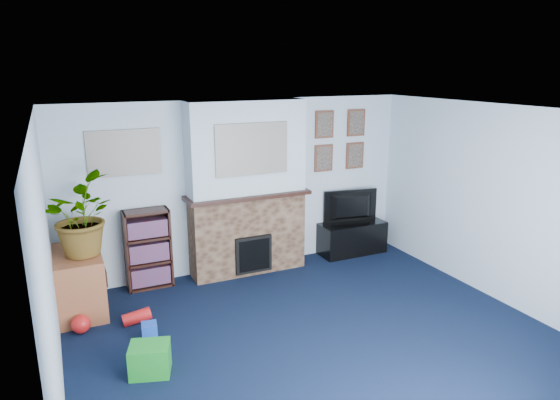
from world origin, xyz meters
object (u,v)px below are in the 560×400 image
tv_stand (352,239)px  bookshelf (148,250)px  television (352,207)px  sideboard (80,283)px

tv_stand → bookshelf: 3.11m
tv_stand → bookshelf: bearing=178.6°
tv_stand → television: bearing=90.0°
tv_stand → television: television is taller
television → sideboard: bearing=13.4°
television → tv_stand: bearing=99.1°
tv_stand → television: 0.51m
tv_stand → sideboard: bearing=-176.0°
television → sideboard: (-3.96, -0.30, -0.39)m
television → bookshelf: 3.10m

